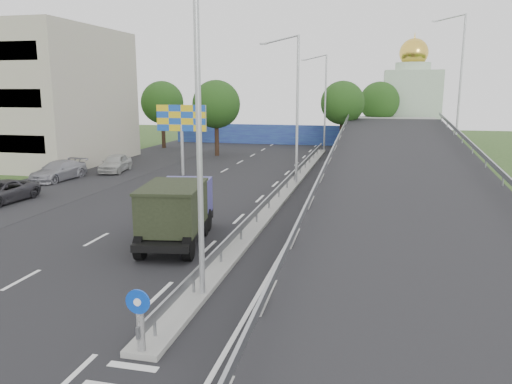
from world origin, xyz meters
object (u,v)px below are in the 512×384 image
(lamp_post_near, at_px, (193,119))
(billboard, at_px, (181,122))
(church, at_px, (411,100))
(lamp_post_far, at_px, (324,97))
(parked_car_e, at_px, (115,163))
(parked_car_c, at_px, (0,192))
(dump_truck, at_px, (177,209))
(sign_bollard, at_px, (140,320))
(parked_car_d, at_px, (58,171))
(lamp_post_mid, at_px, (295,102))

(lamp_post_near, xyz_separation_m, billboard, (-9.11, 22.00, -1.62))
(church, bearing_deg, lamp_post_far, -125.24)
(lamp_post_far, height_order, parked_car_e, lamp_post_far)
(billboard, height_order, parked_car_c, billboard)
(church, height_order, dump_truck, church)
(sign_bollard, xyz_separation_m, lamp_post_near, (0.11, 3.83, 4.77))
(parked_car_d, bearing_deg, billboard, 31.24)
(sign_bollard, height_order, parked_car_e, sign_bollard)
(lamp_post_mid, height_order, church, church)
(sign_bollard, xyz_separation_m, lamp_post_far, (0.11, 43.83, 4.77))
(parked_car_c, bearing_deg, sign_bollard, -37.78)
(church, distance_m, parked_car_c, 50.98)
(dump_truck, bearing_deg, parked_car_e, 116.93)
(lamp_post_near, bearing_deg, billboard, 112.49)
(dump_truck, height_order, parked_car_c, dump_truck)
(lamp_post_near, xyz_separation_m, parked_car_c, (-16.13, 10.41, -5.14))
(parked_car_c, relative_size, parked_car_e, 1.10)
(sign_bollard, relative_size, dump_truck, 0.26)
(lamp_post_far, distance_m, church, 17.15)
(church, relative_size, parked_car_c, 2.89)
(lamp_post_mid, xyz_separation_m, parked_car_e, (-15.15, 2.39, -5.07))
(lamp_post_far, bearing_deg, parked_car_d, -128.24)
(lamp_post_near, height_order, billboard, lamp_post_near)
(lamp_post_far, relative_size, parked_car_e, 2.32)
(billboard, height_order, parked_car_d, billboard)
(lamp_post_mid, xyz_separation_m, church, (9.89, 34.00, -0.50))
(lamp_post_near, distance_m, lamp_post_mid, 20.00)
(parked_car_d, bearing_deg, parked_car_c, -75.46)
(sign_bollard, distance_m, parked_car_d, 27.79)
(parked_car_c, distance_m, parked_car_d, 7.63)
(dump_truck, height_order, parked_car_d, dump_truck)
(lamp_post_near, height_order, lamp_post_mid, same)
(lamp_post_near, distance_m, billboard, 23.87)
(lamp_post_mid, relative_size, dump_truck, 1.56)
(lamp_post_near, relative_size, church, 0.73)
(billboard, xyz_separation_m, dump_truck, (6.20, -16.41, -2.67))
(lamp_post_near, bearing_deg, lamp_post_far, 90.00)
(lamp_post_mid, xyz_separation_m, parked_car_c, (-16.13, -9.59, -5.14))
(billboard, distance_m, parked_car_d, 9.84)
(dump_truck, distance_m, parked_car_d, 19.04)
(church, height_order, parked_car_e, church)
(billboard, bearing_deg, lamp_post_near, -67.51)
(lamp_post_near, distance_m, church, 54.90)
(lamp_post_far, xyz_separation_m, church, (9.89, 14.00, -0.50))
(lamp_post_far, relative_size, church, 0.73)
(lamp_post_near, distance_m, parked_car_c, 19.88)
(lamp_post_near, distance_m, lamp_post_far, 40.00)
(lamp_post_near, height_order, lamp_post_far, same)
(parked_car_e, bearing_deg, dump_truck, -63.72)
(lamp_post_far, relative_size, parked_car_c, 2.11)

